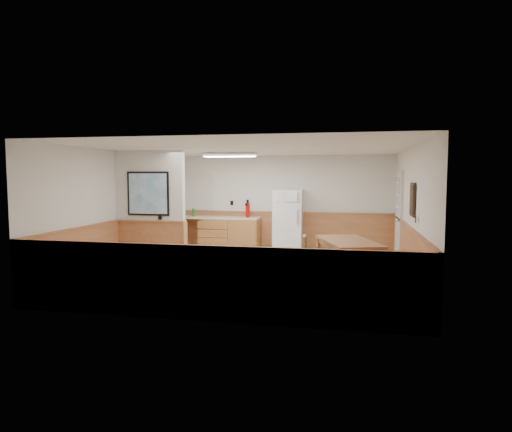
% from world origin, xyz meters
% --- Properties ---
extents(ground, '(6.00, 6.00, 0.00)m').
position_xyz_m(ground, '(0.00, 0.00, 0.00)').
color(ground, beige).
rests_on(ground, ground).
extents(ceiling, '(6.00, 6.00, 0.02)m').
position_xyz_m(ceiling, '(0.00, 0.00, 2.50)').
color(ceiling, white).
rests_on(ceiling, back_wall).
extents(back_wall, '(6.00, 0.02, 2.50)m').
position_xyz_m(back_wall, '(0.00, 3.00, 1.25)').
color(back_wall, silver).
rests_on(back_wall, ground).
extents(right_wall, '(0.02, 6.00, 2.50)m').
position_xyz_m(right_wall, '(3.00, 0.00, 1.25)').
color(right_wall, silver).
rests_on(right_wall, ground).
extents(left_wall, '(0.02, 6.00, 2.50)m').
position_xyz_m(left_wall, '(-3.00, 0.00, 1.25)').
color(left_wall, silver).
rests_on(left_wall, ground).
extents(wainscot_back, '(6.00, 0.04, 1.00)m').
position_xyz_m(wainscot_back, '(0.00, 2.98, 0.50)').
color(wainscot_back, '#B97B4A').
rests_on(wainscot_back, ground).
extents(wainscot_right, '(0.04, 6.00, 1.00)m').
position_xyz_m(wainscot_right, '(2.98, 0.00, 0.50)').
color(wainscot_right, '#B97B4A').
rests_on(wainscot_right, ground).
extents(wainscot_left, '(0.04, 6.00, 1.00)m').
position_xyz_m(wainscot_left, '(-2.98, 0.00, 0.50)').
color(wainscot_left, '#B97B4A').
rests_on(wainscot_left, ground).
extents(partition_wall, '(1.50, 0.20, 2.50)m').
position_xyz_m(partition_wall, '(-2.25, 0.19, 1.23)').
color(partition_wall, silver).
rests_on(partition_wall, ground).
extents(kitchen_counter, '(2.20, 0.61, 1.00)m').
position_xyz_m(kitchen_counter, '(-1.21, 2.68, 0.46)').
color(kitchen_counter, '#A36739').
rests_on(kitchen_counter, ground).
extents(exterior_door, '(0.07, 1.02, 2.15)m').
position_xyz_m(exterior_door, '(2.96, 1.90, 1.05)').
color(exterior_door, silver).
rests_on(exterior_door, ground).
extents(kitchen_window, '(0.80, 0.04, 1.00)m').
position_xyz_m(kitchen_window, '(-2.10, 2.98, 1.55)').
color(kitchen_window, silver).
rests_on(kitchen_window, back_wall).
extents(wall_painting, '(0.04, 0.50, 0.60)m').
position_xyz_m(wall_painting, '(2.97, -0.30, 1.55)').
color(wall_painting, black).
rests_on(wall_painting, right_wall).
extents(fluorescent_fixture, '(1.20, 0.30, 0.09)m').
position_xyz_m(fluorescent_fixture, '(-0.80, 1.30, 2.45)').
color(fluorescent_fixture, silver).
rests_on(fluorescent_fixture, ceiling).
extents(refrigerator, '(0.74, 0.73, 1.63)m').
position_xyz_m(refrigerator, '(0.36, 2.63, 0.82)').
color(refrigerator, white).
rests_on(refrigerator, ground).
extents(dining_table, '(1.36, 1.91, 0.75)m').
position_xyz_m(dining_table, '(1.87, -0.01, 0.66)').
color(dining_table, '#945636').
rests_on(dining_table, ground).
extents(dining_bench, '(0.43, 1.48, 0.45)m').
position_xyz_m(dining_bench, '(2.78, 0.03, 0.34)').
color(dining_bench, '#945636').
rests_on(dining_bench, ground).
extents(dining_chair, '(0.65, 0.48, 0.85)m').
position_xyz_m(dining_chair, '(1.15, -0.24, 0.49)').
color(dining_chair, '#945636').
rests_on(dining_chair, ground).
extents(fire_extinguisher, '(0.15, 0.15, 0.46)m').
position_xyz_m(fire_extinguisher, '(-0.70, 2.70, 1.10)').
color(fire_extinguisher, '#B10D09').
rests_on(fire_extinguisher, kitchen_counter).
extents(soap_bottle, '(0.08, 0.08, 0.21)m').
position_xyz_m(soap_bottle, '(-2.17, 2.68, 1.00)').
color(soap_bottle, '#167B25').
rests_on(soap_bottle, kitchen_counter).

